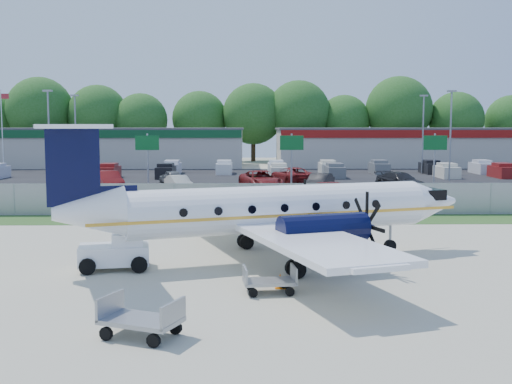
{
  "coord_description": "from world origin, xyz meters",
  "views": [
    {
      "loc": [
        -0.52,
        -26.03,
        5.67
      ],
      "look_at": [
        0.0,
        6.0,
        2.3
      ],
      "focal_mm": 45.0,
      "sensor_mm": 36.0,
      "label": 1
    }
  ],
  "objects_px": {
    "baggage_cart_far": "(141,319)",
    "baggage_cart_near": "(270,281)",
    "aircraft": "(270,209)",
    "pushback_tug": "(117,252)"
  },
  "relations": [
    {
      "from": "baggage_cart_near",
      "to": "baggage_cart_far",
      "type": "xyz_separation_m",
      "value": [
        -3.6,
        -4.47,
        0.08
      ]
    },
    {
      "from": "pushback_tug",
      "to": "baggage_cart_far",
      "type": "bearing_deg",
      "value": -74.64
    },
    {
      "from": "baggage_cart_near",
      "to": "baggage_cart_far",
      "type": "distance_m",
      "value": 5.74
    },
    {
      "from": "pushback_tug",
      "to": "aircraft",
      "type": "bearing_deg",
      "value": 12.35
    },
    {
      "from": "pushback_tug",
      "to": "baggage_cart_far",
      "type": "height_order",
      "value": "pushback_tug"
    },
    {
      "from": "aircraft",
      "to": "pushback_tug",
      "type": "relative_size",
      "value": 6.38
    },
    {
      "from": "baggage_cart_far",
      "to": "baggage_cart_near",
      "type": "bearing_deg",
      "value": 51.15
    },
    {
      "from": "aircraft",
      "to": "baggage_cart_near",
      "type": "distance_m",
      "value": 5.38
    },
    {
      "from": "baggage_cart_far",
      "to": "pushback_tug",
      "type": "bearing_deg",
      "value": 105.36
    },
    {
      "from": "aircraft",
      "to": "baggage_cart_far",
      "type": "height_order",
      "value": "aircraft"
    }
  ]
}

